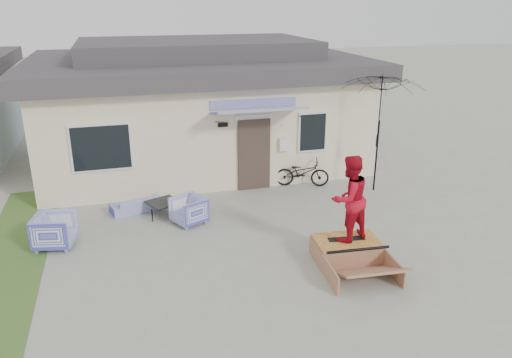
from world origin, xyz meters
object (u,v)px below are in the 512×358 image
object	(u,v)px
armchair_left	(55,229)
armchair_right	(189,209)
coffee_table	(164,208)
bicycle	(302,170)
skate_ramp	(346,250)
loveseat	(136,202)
patio_umbrella	(378,132)
skater	(349,197)
skateboard	(346,238)

from	to	relation	value
armchair_left	armchair_right	distance (m)	3.11
coffee_table	bicycle	bearing A→B (deg)	13.77
armchair_right	coffee_table	distance (m)	0.89
coffee_table	bicycle	distance (m)	4.35
armchair_left	bicycle	world-z (taller)	bicycle
armchair_left	skate_ramp	distance (m)	6.52
loveseat	coffee_table	xyz separation A→B (m)	(0.67, -0.46, -0.08)
coffee_table	skate_ramp	world-z (taller)	skate_ramp
loveseat	bicycle	bearing A→B (deg)	170.49
armchair_left	coffee_table	world-z (taller)	armchair_left
armchair_left	skate_ramp	size ratio (longest dim) A/B	0.48
patio_umbrella	skater	world-z (taller)	skater
skate_ramp	skater	bearing A→B (deg)	90.00
skate_ramp	skater	world-z (taller)	skater
skateboard	armchair_right	bearing A→B (deg)	145.40
patio_umbrella	skateboard	xyz separation A→B (m)	(-2.60, -3.53, -1.27)
armchair_right	bicycle	distance (m)	4.05
loveseat	patio_umbrella	distance (m)	6.97
armchair_right	patio_umbrella	xyz separation A→B (m)	(5.59, 0.81, 1.37)
armchair_left	skater	world-z (taller)	skater
patio_umbrella	skate_ramp	world-z (taller)	patio_umbrella
bicycle	skate_ramp	bearing A→B (deg)	-169.19
armchair_right	bicycle	world-z (taller)	bicycle
skater	coffee_table	bearing A→B (deg)	-61.90
bicycle	skater	world-z (taller)	skater
armchair_left	bicycle	xyz separation A→B (m)	(6.76, 2.12, 0.08)
bicycle	skate_ramp	world-z (taller)	bicycle
skateboard	bicycle	bearing A→B (deg)	88.96
loveseat	skate_ramp	xyz separation A→B (m)	(4.20, -3.90, -0.04)
armchair_left	armchair_right	world-z (taller)	armchair_left
loveseat	armchair_left	xyz separation A→B (m)	(-1.87, -1.54, 0.17)
bicycle	armchair_right	bearing A→B (deg)	134.41
armchair_right	coffee_table	bearing A→B (deg)	-165.29
coffee_table	skateboard	size ratio (longest dim) A/B	0.94
armchair_left	skater	distance (m)	6.58
coffee_table	armchair_left	bearing A→B (deg)	-156.93
coffee_table	loveseat	bearing A→B (deg)	145.50
skate_ramp	skateboard	bearing A→B (deg)	90.00
armchair_left	skater	size ratio (longest dim) A/B	0.46
skate_ramp	coffee_table	bearing A→B (deg)	140.25
armchair_right	bicycle	xyz separation A→B (m)	(3.67, 1.70, 0.13)
armchair_right	skate_ramp	size ratio (longest dim) A/B	0.42
loveseat	armchair_right	xyz separation A→B (m)	(1.22, -1.13, 0.12)
coffee_table	patio_umbrella	xyz separation A→B (m)	(6.13, 0.13, 1.56)
coffee_table	skate_ramp	distance (m)	4.93
skate_ramp	loveseat	bearing A→B (deg)	141.63
patio_umbrella	skateboard	size ratio (longest dim) A/B	3.61
skateboard	skater	size ratio (longest dim) A/B	0.43
patio_umbrella	skate_ramp	xyz separation A→B (m)	(-2.60, -3.57, -1.52)
loveseat	bicycle	world-z (taller)	bicycle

